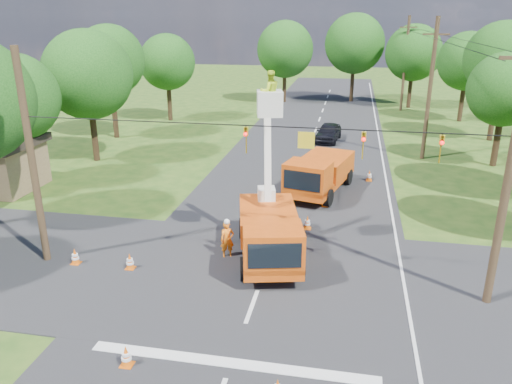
% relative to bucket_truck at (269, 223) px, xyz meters
% --- Properties ---
extents(ground, '(140.00, 140.00, 0.00)m').
position_rel_bucket_truck_xyz_m(ground, '(0.02, 16.04, -1.68)').
color(ground, '#234715').
rests_on(ground, ground).
extents(road_main, '(12.00, 100.00, 0.06)m').
position_rel_bucket_truck_xyz_m(road_main, '(0.02, 16.04, -1.68)').
color(road_main, black).
rests_on(road_main, ground).
extents(road_cross, '(56.00, 10.00, 0.07)m').
position_rel_bucket_truck_xyz_m(road_cross, '(0.02, -1.96, -1.68)').
color(road_cross, black).
rests_on(road_cross, ground).
extents(stop_bar, '(9.00, 0.45, 0.02)m').
position_rel_bucket_truck_xyz_m(stop_bar, '(0.02, -7.16, -1.68)').
color(stop_bar, silver).
rests_on(stop_bar, ground).
extents(edge_line, '(0.12, 90.00, 0.02)m').
position_rel_bucket_truck_xyz_m(edge_line, '(5.62, 16.04, -1.68)').
color(edge_line, silver).
rests_on(edge_line, ground).
extents(bucket_truck, '(3.71, 6.70, 8.02)m').
position_rel_bucket_truck_xyz_m(bucket_truck, '(0.00, 0.00, 0.00)').
color(bucket_truck, '#D34D0E').
rests_on(bucket_truck, ground).
extents(second_truck, '(3.93, 6.93, 2.45)m').
position_rel_bucket_truck_xyz_m(second_truck, '(1.52, 8.83, -0.41)').
color(second_truck, '#D34D0E').
rests_on(second_truck, ground).
extents(ground_worker, '(0.71, 0.61, 1.66)m').
position_rel_bucket_truck_xyz_m(ground_worker, '(-1.82, -0.22, -0.85)').
color(ground_worker, orange).
rests_on(ground_worker, ground).
extents(distant_car, '(2.30, 4.58, 1.50)m').
position_rel_bucket_truck_xyz_m(distant_car, '(1.36, 22.11, -0.93)').
color(distant_car, black).
rests_on(distant_car, ground).
extents(traffic_cone_0, '(0.38, 0.38, 0.71)m').
position_rel_bucket_truck_xyz_m(traffic_cone_0, '(-3.08, -7.83, -1.32)').
color(traffic_cone_0, '#DD5A0B').
rests_on(traffic_cone_0, ground).
extents(traffic_cone_2, '(0.38, 0.38, 0.71)m').
position_rel_bucket_truck_xyz_m(traffic_cone_2, '(1.35, 3.45, -1.32)').
color(traffic_cone_2, '#DD5A0B').
rests_on(traffic_cone_2, ground).
extents(traffic_cone_3, '(0.38, 0.38, 0.71)m').
position_rel_bucket_truck_xyz_m(traffic_cone_3, '(2.04, 6.70, -1.32)').
color(traffic_cone_3, '#DD5A0B').
rests_on(traffic_cone_3, ground).
extents(traffic_cone_4, '(0.38, 0.38, 0.71)m').
position_rel_bucket_truck_xyz_m(traffic_cone_4, '(-5.55, -2.08, -1.32)').
color(traffic_cone_4, '#DD5A0B').
rests_on(traffic_cone_4, ground).
extents(traffic_cone_5, '(0.38, 0.38, 0.71)m').
position_rel_bucket_truck_xyz_m(traffic_cone_5, '(-8.03, -2.10, -1.32)').
color(traffic_cone_5, '#DD5A0B').
rests_on(traffic_cone_5, ground).
extents(traffic_cone_6, '(0.38, 0.38, 0.71)m').
position_rel_bucket_truck_xyz_m(traffic_cone_6, '(4.53, 11.79, -1.32)').
color(traffic_cone_6, '#DD5A0B').
rests_on(traffic_cone_6, ground).
extents(pole_right_near, '(1.80, 0.30, 10.00)m').
position_rel_bucket_truck_xyz_m(pole_right_near, '(8.52, -1.96, 3.42)').
color(pole_right_near, '#4C3823').
rests_on(pole_right_near, ground).
extents(pole_right_mid, '(1.80, 0.30, 10.00)m').
position_rel_bucket_truck_xyz_m(pole_right_mid, '(8.52, 18.04, 3.42)').
color(pole_right_mid, '#4C3823').
rests_on(pole_right_mid, ground).
extents(pole_right_far, '(1.80, 0.30, 10.00)m').
position_rel_bucket_truck_xyz_m(pole_right_far, '(8.52, 38.04, 3.42)').
color(pole_right_far, '#4C3823').
rests_on(pole_right_far, ground).
extents(pole_left, '(0.30, 0.30, 9.00)m').
position_rel_bucket_truck_xyz_m(pole_left, '(-9.48, -1.96, 2.82)').
color(pole_left, '#4C3823').
rests_on(pole_left, ground).
extents(signal_span, '(18.00, 0.29, 1.07)m').
position_rel_bucket_truck_xyz_m(signal_span, '(2.25, -1.97, 4.20)').
color(signal_span, black).
rests_on(signal_span, ground).
extents(tree_left_c, '(5.20, 5.20, 8.06)m').
position_rel_bucket_truck_xyz_m(tree_left_c, '(-16.48, 7.04, 3.75)').
color(tree_left_c, '#382616').
rests_on(tree_left_c, ground).
extents(tree_left_d, '(6.20, 6.20, 9.24)m').
position_rel_bucket_truck_xyz_m(tree_left_d, '(-14.98, 13.04, 4.44)').
color(tree_left_d, '#382616').
rests_on(tree_left_d, ground).
extents(tree_left_e, '(5.80, 5.80, 9.41)m').
position_rel_bucket_truck_xyz_m(tree_left_e, '(-16.78, 20.04, 4.81)').
color(tree_left_e, '#382616').
rests_on(tree_left_e, ground).
extents(tree_left_f, '(5.40, 5.40, 8.40)m').
position_rel_bucket_truck_xyz_m(tree_left_f, '(-14.78, 28.04, 4.00)').
color(tree_left_f, '#382616').
rests_on(tree_left_f, ground).
extents(tree_right_c, '(5.00, 5.00, 7.83)m').
position_rel_bucket_truck_xyz_m(tree_right_c, '(13.22, 17.04, 3.63)').
color(tree_right_c, '#382616').
rests_on(tree_right_c, ground).
extents(tree_right_d, '(6.00, 6.00, 9.70)m').
position_rel_bucket_truck_xyz_m(tree_right_d, '(14.82, 25.04, 5.00)').
color(tree_right_d, '#382616').
rests_on(tree_right_d, ground).
extents(tree_right_e, '(5.60, 5.60, 8.63)m').
position_rel_bucket_truck_xyz_m(tree_right_e, '(13.82, 33.04, 4.13)').
color(tree_right_e, '#382616').
rests_on(tree_right_e, ground).
extents(tree_far_a, '(6.60, 6.60, 9.50)m').
position_rel_bucket_truck_xyz_m(tree_far_a, '(-4.98, 41.04, 4.51)').
color(tree_far_a, '#382616').
rests_on(tree_far_a, ground).
extents(tree_far_b, '(7.00, 7.00, 10.32)m').
position_rel_bucket_truck_xyz_m(tree_far_b, '(3.02, 43.04, 5.13)').
color(tree_far_b, '#382616').
rests_on(tree_far_b, ground).
extents(tree_far_c, '(6.20, 6.20, 9.18)m').
position_rel_bucket_truck_xyz_m(tree_far_c, '(9.52, 40.04, 4.38)').
color(tree_far_c, '#382616').
rests_on(tree_far_c, ground).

